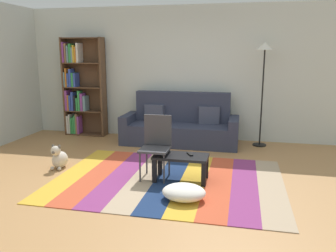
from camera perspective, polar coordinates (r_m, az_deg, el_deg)
The scene contains 11 objects.
ground_plane at distance 4.94m, azimuth -2.17°, elevation -8.81°, with size 14.00×14.00×0.00m, color #B27F4C.
back_wall at distance 7.12m, azimuth 2.93°, elevation 8.78°, with size 6.80×0.10×2.70m, color silver.
rug at distance 4.90m, azimuth 0.04°, elevation -8.92°, with size 3.18×2.33×0.01m.
couch at distance 6.75m, azimuth 2.08°, elevation -0.10°, with size 2.26×0.80×1.00m.
bookshelf at distance 7.63m, azimuth -14.56°, elevation 6.07°, with size 0.90×0.28×2.08m.
coffee_table at distance 4.78m, azimuth 2.17°, elevation -5.73°, with size 0.76×0.41×0.36m.
pouf at distance 4.23m, azimuth 2.67°, elevation -11.00°, with size 0.54×0.43×0.19m, color white.
dog at distance 5.59m, azimuth -17.73°, elevation -5.14°, with size 0.22×0.35×0.40m.
standing_lamp at distance 6.65m, azimuth 15.79°, elevation 10.56°, with size 0.32×0.32×1.96m.
tv_remote at distance 4.79m, azimuth 3.68°, elevation -4.69°, with size 0.04×0.15×0.02m, color black.
folding_chair at distance 4.86m, azimuth -1.97°, elevation -2.56°, with size 0.40×0.40×0.90m.
Camera 1 is at (1.17, -4.47, 1.77)m, focal length 36.48 mm.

